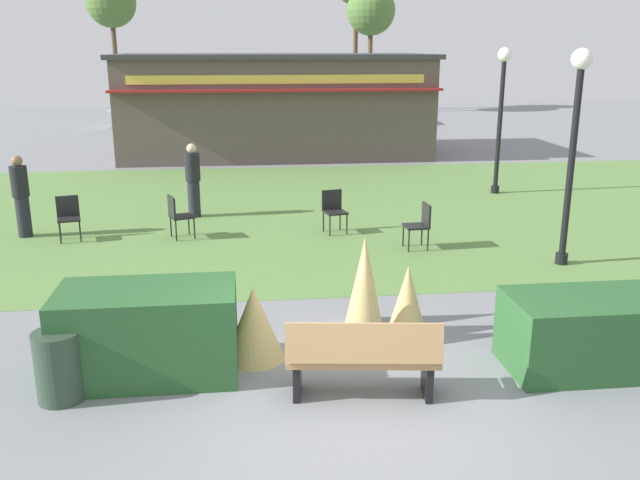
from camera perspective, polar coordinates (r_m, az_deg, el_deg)
ground_plane at (r=7.52m, az=1.99°, el=-14.25°), size 80.00×80.00×0.00m
lawn_patch at (r=16.30m, az=-2.90°, el=2.55°), size 36.00×12.00×0.01m
park_bench at (r=7.58m, az=3.64°, el=-9.91°), size 1.75×0.73×0.95m
hedge_left at (r=8.30m, az=-14.26°, el=-7.56°), size 2.07×1.10×1.08m
hedge_right at (r=8.85m, az=21.54°, el=-7.29°), size 1.91×1.10×0.91m
ornamental_grass_behind_left at (r=8.74m, az=3.78°, el=-4.87°), size 0.60×0.60×1.36m
ornamental_grass_behind_right at (r=8.51m, az=-5.59°, el=-7.01°), size 0.76×0.76×0.94m
ornamental_grass_behind_center at (r=9.41m, az=3.76°, el=-3.53°), size 0.54×0.54×1.30m
ornamental_grass_behind_far at (r=9.22m, az=7.38°, el=-5.08°), size 0.55×0.55×0.99m
lamppost_mid at (r=12.53m, az=20.66°, el=8.60°), size 0.36×0.36×3.77m
lamppost_far at (r=18.47m, az=15.03°, el=11.13°), size 0.36×0.36×3.77m
trash_bin at (r=8.10m, az=-21.14°, el=-9.87°), size 0.52×0.52×0.80m
food_kiosk at (r=24.88m, az=-3.81°, el=11.33°), size 10.94×5.42×3.54m
cafe_chair_west at (r=14.57m, az=-20.44°, el=2.05°), size 0.53×0.53×0.89m
cafe_chair_east at (r=13.18m, az=8.47°, el=1.50°), size 0.46×0.46×0.89m
cafe_chair_center at (r=14.23m, az=1.15°, el=2.74°), size 0.53×0.53×0.89m
cafe_chair_north at (r=14.04m, az=-11.93°, el=2.22°), size 0.57×0.57×0.89m
person_strolling at (r=15.74m, az=-10.65°, el=5.00°), size 0.34×0.34×1.69m
person_standing at (r=15.09m, az=-23.88°, el=3.43°), size 0.34×0.34×1.69m
parked_car_west_slot at (r=34.60m, az=-13.84°, el=10.32°), size 4.31×2.26×1.20m
parked_car_center_slot at (r=34.34m, az=-5.62°, el=10.66°), size 4.32×2.29×1.20m
parked_car_east_slot at (r=34.99m, az=4.65°, el=10.78°), size 4.33×2.31×1.20m
tree_right_bg at (r=41.06m, az=4.31°, el=18.66°), size 2.80×2.80×7.18m
tree_center_bg at (r=42.05m, az=-17.20°, el=18.52°), size 2.80×2.80×7.60m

